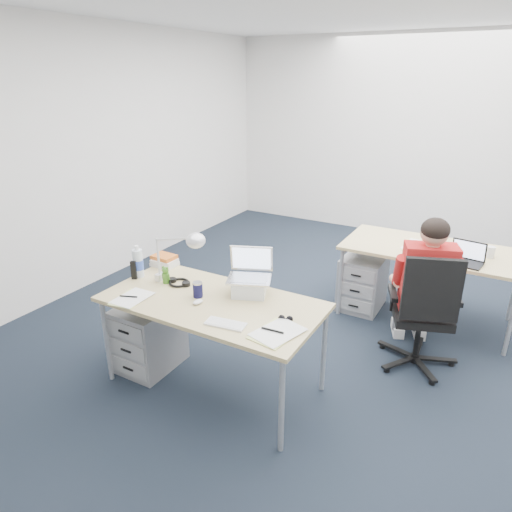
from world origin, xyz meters
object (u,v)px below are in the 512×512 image
Objects in this scene: computer_mouse at (198,302)px; far_cup at (491,252)px; book_stack at (164,261)px; desk_lamp at (172,256)px; drawer_pedestal_far at (363,282)px; drawer_pedestal_near at (149,336)px; sunglasses at (286,319)px; bear_figurine at (166,275)px; desk_near at (212,306)px; seated_person at (422,288)px; silver_laptop at (249,274)px; dark_laptop at (466,253)px; cordless_phone at (134,270)px; headphones at (179,282)px; office_chair at (419,334)px; can_koozie at (198,289)px; water_bottle at (138,261)px; desk_far at (431,253)px; wireless_keyboard at (226,324)px.

computer_mouse is 2.65m from far_cup.
desk_lamp reaches higher than book_stack.
drawer_pedestal_far is 2.68× the size of book_stack.
computer_mouse reaches higher than drawer_pedestal_near.
sunglasses is at bearing -26.20° from desk_lamp.
sunglasses is (1.07, -0.06, -0.06)m from bear_figurine.
desk_near is 1.28× the size of seated_person.
silver_laptop is 3.31× the size of far_cup.
dark_laptop is at bearing -11.48° from drawer_pedestal_far.
silver_laptop is 3.35× the size of sunglasses.
cordless_phone is at bearing -169.25° from seated_person.
drawer_pedestal_far is 2.68× the size of headphones.
headphones is 0.73× the size of dark_laptop.
office_chair is at bearing -47.87° from drawer_pedestal_far.
office_chair reaches higher than book_stack.
drawer_pedestal_far is 5.41× the size of far_cup.
can_koozie is at bearing -164.23° from office_chair.
drawer_pedestal_far is at bearing 29.65° from cordless_phone.
seated_person is at bearing 29.77° from water_bottle.
headphones is at bearing -131.24° from desk_far.
bear_figurine is at bearing -47.96° from book_stack.
drawer_pedestal_near is at bearing -175.46° from desk_near.
seated_person is 15.22× the size of computer_mouse.
silver_laptop is 0.42m from computer_mouse.
computer_mouse is at bearing -48.32° from desk_lamp.
desk_far is at bearing 55.83° from sunglasses.
desk_near reaches higher than drawer_pedestal_far.
wireless_keyboard is at bearing -123.17° from far_cup.
office_chair reaches higher than desk_far.
far_cup is (0.49, 0.01, 0.10)m from desk_far.
silver_laptop reaches higher than water_bottle.
book_stack is 1.35m from sunglasses.
silver_laptop is (0.79, 0.27, 0.62)m from drawer_pedestal_near.
bear_figurine is 2.53m from dark_laptop.
drawer_pedestal_near is at bearing -72.67° from book_stack.
silver_laptop is at bearing 93.03° from wireless_keyboard.
wireless_keyboard is at bearing -158.24° from sunglasses.
book_stack is at bearing 146.37° from headphones.
desk_far is 2.48m from bear_figurine.
wireless_keyboard is at bearing -113.18° from desk_far.
desk_lamp is 1.70× the size of dark_laptop.
far_cup is at bearing 1.27° from desk_far.
sunglasses is (0.97, -0.10, -0.01)m from headphones.
desk_lamp is (-1.61, -1.82, 0.29)m from desk_far.
book_stack reaches higher than computer_mouse.
water_bottle is (-1.03, 0.30, 0.13)m from wireless_keyboard.
drawer_pedestal_far is (-0.71, 0.79, -0.02)m from office_chair.
headphones is at bearing 164.55° from desk_near.
dark_laptop is at bearing 39.36° from seated_person.
dark_laptop is (1.63, 1.64, 0.04)m from can_koozie.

